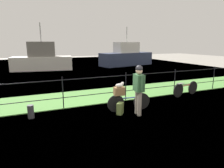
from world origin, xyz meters
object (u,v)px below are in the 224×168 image
mooring_bollard (31,112)px  moored_boat_near (126,57)px  bicycle_main (129,102)px  backpack_on_paving (120,108)px  moored_boat_mid (42,60)px  cyclist_person (139,86)px  wooden_crate (119,91)px  bicycle_parked (186,89)px  terrier_dog (120,85)px

mooring_bollard → moored_boat_near: size_ratio=0.07×
bicycle_main → mooring_bollard: 3.28m
bicycle_main → backpack_on_paving: 0.48m
moored_boat_mid → moored_boat_near: bearing=1.7°
cyclist_person → mooring_bollard: cyclist_person is taller
bicycle_main → moored_boat_near: 14.39m
wooden_crate → moored_boat_near: size_ratio=0.06×
mooring_bollard → moored_boat_mid: moored_boat_mid is taller
cyclist_person → bicycle_parked: size_ratio=1.03×
wooden_crate → moored_boat_mid: bearing=97.4°
mooring_bollard → wooden_crate: bearing=-11.8°
wooden_crate → bicycle_main: bearing=-6.7°
mooring_bollard → moored_boat_mid: (1.25, 11.88, 0.69)m
wooden_crate → moored_boat_mid: 12.59m
terrier_dog → mooring_bollard: terrier_dog is taller
bicycle_parked → moored_boat_mid: (-5.32, 11.78, 0.58)m
moored_boat_near → moored_boat_mid: (-8.57, -0.25, -0.01)m
wooden_crate → mooring_bollard: wooden_crate is taller
wooden_crate → moored_boat_near: 14.51m
bicycle_parked → moored_boat_near: size_ratio=0.27×
mooring_bollard → moored_boat_mid: size_ratio=0.08×
terrier_dog → backpack_on_paving: size_ratio=0.80×
cyclist_person → bicycle_main: bearing=104.0°
bicycle_main → backpack_on_paving: (-0.42, -0.19, -0.13)m
wooden_crate → backpack_on_paving: (-0.07, -0.23, -0.55)m
mooring_bollard → terrier_dog: bearing=-11.8°
terrier_dog → wooden_crate: bearing=173.3°
bicycle_main → moored_boat_mid: 12.69m
bicycle_main → bicycle_parked: 3.43m
terrier_dog → moored_boat_mid: (-1.64, 12.48, -0.06)m
cyclist_person → moored_boat_mid: size_ratio=0.32×
bicycle_main → bicycle_parked: bicycle_parked is taller
backpack_on_paving → mooring_bollard: bearing=116.4°
bicycle_main → terrier_dog: terrier_dog is taller
wooden_crate → bicycle_parked: (3.71, 0.70, -0.42)m
bicycle_main → wooden_crate: wooden_crate is taller
moored_boat_near → mooring_bollard: bearing=-129.0°
terrier_dog → moored_boat_mid: 12.59m
cyclist_person → bicycle_parked: (3.24, 1.20, -0.67)m
backpack_on_paving → mooring_bollard: (-2.80, 0.83, 0.02)m
terrier_dog → mooring_bollard: bearing=168.2°
moored_boat_near → moored_boat_mid: size_ratio=1.16×
bicycle_parked → moored_boat_near: bearing=74.9°
cyclist_person → bicycle_parked: 3.52m
terrier_dog → moored_boat_near: bearing=61.4°
mooring_bollard → moored_boat_mid: bearing=84.0°
backpack_on_paving → bicycle_main: bearing=-23.3°
moored_boat_near → wooden_crate: bearing=-118.6°
bicycle_parked → terrier_dog: bearing=-169.3°
wooden_crate → terrier_dog: bearing=-6.7°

